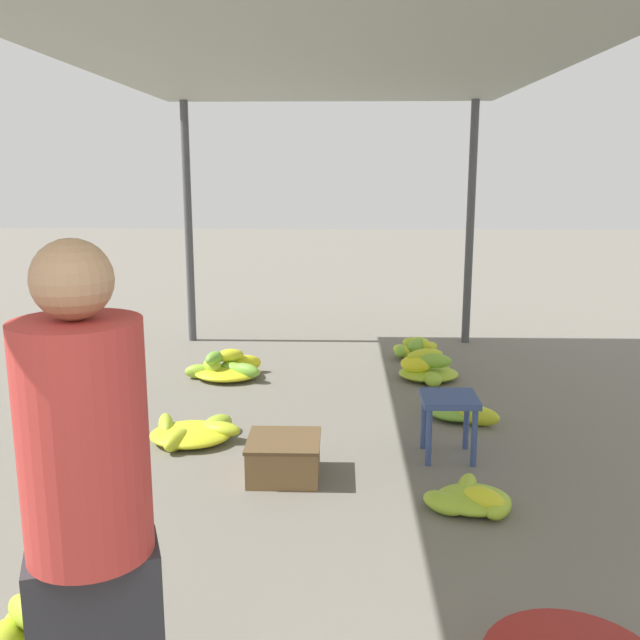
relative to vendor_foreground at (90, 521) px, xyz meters
The scene contains 13 objects.
canopy_post_back_left 5.54m from the vendor_foreground, 99.06° to the left, with size 0.08×0.08×2.42m, color #4C4C51.
canopy_post_back_right 5.81m from the vendor_foreground, 70.14° to the left, with size 0.08×0.08×2.42m, color #4C4C51.
canopy_tarp 3.07m from the vendor_foreground, 77.84° to the left, with size 3.24×6.21×0.04m, color #9EA399.
vendor_foreground is the anchor object (origin of this frame).
stool 2.83m from the vendor_foreground, 61.07° to the left, with size 0.34×0.34×0.40m.
banana_pile_left_0 1.03m from the vendor_foreground, 130.61° to the left, with size 0.45×0.45×0.24m.
banana_pile_left_1 2.79m from the vendor_foreground, 96.31° to the left, with size 0.63×0.58×0.14m.
banana_pile_left_2 4.18m from the vendor_foreground, 94.07° to the left, with size 0.69×0.51×0.24m.
banana_pile_right_0 4.41m from the vendor_foreground, 70.92° to the left, with size 0.52×0.63×0.27m.
banana_pile_right_1 2.36m from the vendor_foreground, 51.61° to the left, with size 0.53×0.53×0.14m.
banana_pile_right_2 3.59m from the vendor_foreground, 63.83° to the left, with size 0.49×0.56×0.14m.
banana_pile_right_3 5.08m from the vendor_foreground, 73.89° to the left, with size 0.50×0.49×0.19m.
crate_near 2.27m from the vendor_foreground, 80.57° to the left, with size 0.42×0.42×0.23m.
Camera 1 is at (0.13, -1.10, 1.77)m, focal length 40.00 mm.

